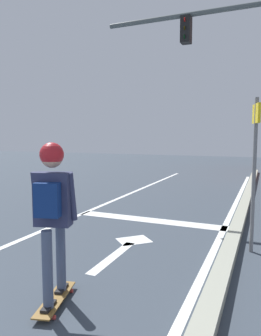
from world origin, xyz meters
TOP-DOWN VIEW (x-y plane):
  - lane_line_center at (-0.17, 6.00)m, footprint 0.12×20.00m
  - lane_line_curbside at (3.12, 6.00)m, footprint 0.12×20.00m
  - stop_bar at (1.55, 7.25)m, footprint 3.44×0.40m
  - lane_arrow_stem at (1.72, 5.01)m, footprint 0.16×1.40m
  - lane_arrow_head at (1.72, 5.86)m, footprint 0.71×0.71m
  - curb_strip at (3.37, 6.00)m, footprint 0.24×24.00m
  - skateboard at (1.75, 3.51)m, footprint 0.41×0.85m
  - skater at (1.76, 3.50)m, footprint 0.46×0.63m
  - traffic_signal_mast at (3.07, 8.75)m, footprint 4.25×0.34m
  - street_sign_post at (3.68, 6.10)m, footprint 0.14×0.44m

SIDE VIEW (x-z plane):
  - lane_line_center at x=-0.17m, z-range 0.00..0.01m
  - lane_line_curbside at x=3.12m, z-range 0.00..0.01m
  - stop_bar at x=1.55m, z-range 0.00..0.01m
  - lane_arrow_stem at x=1.72m, z-range 0.00..0.01m
  - lane_arrow_head at x=1.72m, z-range 0.00..0.01m
  - skateboard at x=1.75m, z-range 0.02..0.10m
  - curb_strip at x=3.37m, z-range 0.00..0.14m
  - skater at x=1.76m, z-range 0.32..2.05m
  - street_sign_post at x=3.68m, z-range 0.37..2.84m
  - traffic_signal_mast at x=3.07m, z-range 0.94..6.04m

